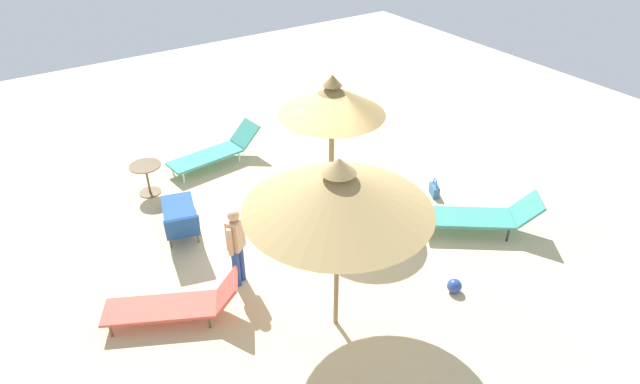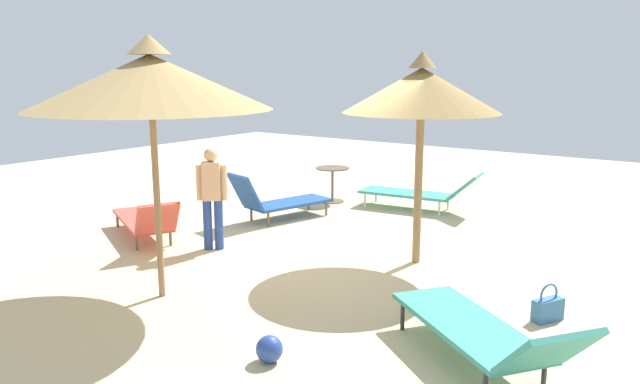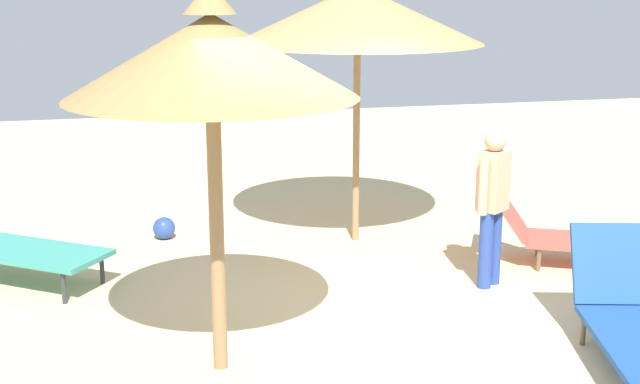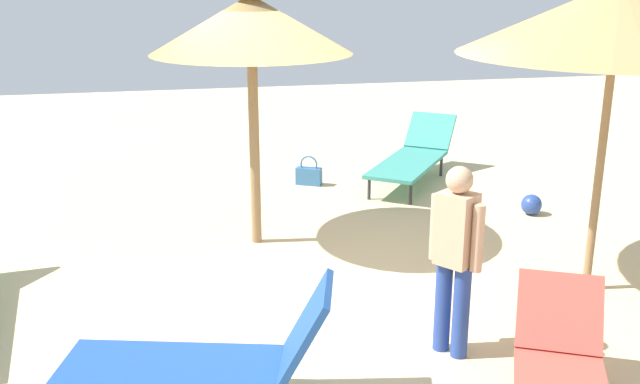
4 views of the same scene
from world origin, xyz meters
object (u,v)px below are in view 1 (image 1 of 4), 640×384
(side_table_round, at_px, (147,174))
(lounge_chair_back, at_px, (177,304))
(lounge_chair_edge, at_px, (180,218))
(handbag, at_px, (434,190))
(parasol_umbrella_center, at_px, (332,100))
(beach_ball, at_px, (454,286))
(lounge_chair_near_left, at_px, (482,215))
(person_standing_far_right, at_px, (236,243))
(lounge_chair_near_right, at_px, (216,151))
(parasol_umbrella_far_left, at_px, (338,191))

(side_table_round, bearing_deg, lounge_chair_back, -102.22)
(lounge_chair_edge, bearing_deg, handbag, -18.44)
(parasol_umbrella_center, height_order, lounge_chair_edge, parasol_umbrella_center)
(lounge_chair_edge, xyz_separation_m, beach_ball, (3.27, -4.13, -0.24))
(lounge_chair_near_left, bearing_deg, person_standing_far_right, 164.34)
(lounge_chair_back, relative_size, lounge_chair_near_right, 0.94)
(person_standing_far_right, relative_size, side_table_round, 2.19)
(lounge_chair_near_right, bearing_deg, parasol_umbrella_center, -65.36)
(beach_ball, bearing_deg, lounge_chair_edge, 128.36)
(lounge_chair_near_left, height_order, handbag, lounge_chair_near_left)
(lounge_chair_near_right, height_order, person_standing_far_right, person_standing_far_right)
(side_table_round, bearing_deg, parasol_umbrella_far_left, -77.35)
(lounge_chair_back, xyz_separation_m, beach_ball, (4.17, -1.99, -0.20))
(lounge_chair_edge, xyz_separation_m, side_table_round, (-0.04, 1.81, 0.11))
(parasol_umbrella_center, bearing_deg, parasol_umbrella_far_left, -123.13)
(side_table_round, bearing_deg, parasol_umbrella_center, -39.05)
(lounge_chair_near_left, height_order, lounge_chair_near_right, lounge_chair_near_left)
(handbag, bearing_deg, person_standing_far_right, -177.86)
(lounge_chair_near_left, bearing_deg, handbag, 83.37)
(lounge_chair_back, bearing_deg, parasol_umbrella_center, 19.96)
(lounge_chair_back, height_order, side_table_round, lounge_chair_back)
(side_table_round, bearing_deg, person_standing_far_right, -84.36)
(person_standing_far_right, bearing_deg, parasol_umbrella_far_left, -63.65)
(person_standing_far_right, bearing_deg, side_table_round, 95.64)
(lounge_chair_near_right, relative_size, handbag, 5.54)
(lounge_chair_back, distance_m, person_standing_far_right, 1.36)
(parasol_umbrella_center, xyz_separation_m, person_standing_far_right, (-2.74, -1.18, -1.50))
(parasol_umbrella_center, bearing_deg, lounge_chair_back, -160.04)
(lounge_chair_back, bearing_deg, lounge_chair_near_right, 58.56)
(lounge_chair_edge, height_order, handbag, lounge_chair_edge)
(handbag, distance_m, beach_ball, 3.04)
(parasol_umbrella_far_left, xyz_separation_m, lounge_chair_edge, (-1.17, 3.59, -2.14))
(parasol_umbrella_far_left, relative_size, lounge_chair_near_left, 1.38)
(lounge_chair_edge, distance_m, person_standing_far_right, 1.97)
(parasol_umbrella_far_left, xyz_separation_m, handbag, (3.93, 1.89, -2.36))
(parasol_umbrella_center, height_order, lounge_chair_back, parasol_umbrella_center)
(parasol_umbrella_far_left, distance_m, lounge_chair_back, 3.34)
(lounge_chair_near_right, distance_m, beach_ball, 6.49)
(parasol_umbrella_far_left, height_order, lounge_chair_near_right, parasol_umbrella_far_left)
(lounge_chair_back, bearing_deg, beach_ball, -25.50)
(parasol_umbrella_far_left, xyz_separation_m, lounge_chair_near_left, (3.76, 0.42, -2.12))
(beach_ball, bearing_deg, parasol_umbrella_far_left, 165.72)
(parasol_umbrella_far_left, relative_size, beach_ball, 11.90)
(lounge_chair_edge, height_order, beach_ball, lounge_chair_edge)
(lounge_chair_near_left, bearing_deg, lounge_chair_edge, 147.24)
(lounge_chair_edge, bearing_deg, person_standing_far_right, -80.35)
(parasol_umbrella_far_left, relative_size, handbag, 7.19)
(lounge_chair_back, height_order, lounge_chair_near_right, lounge_chair_near_right)
(parasol_umbrella_center, height_order, person_standing_far_right, parasol_umbrella_center)
(handbag, bearing_deg, lounge_chair_back, -175.82)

